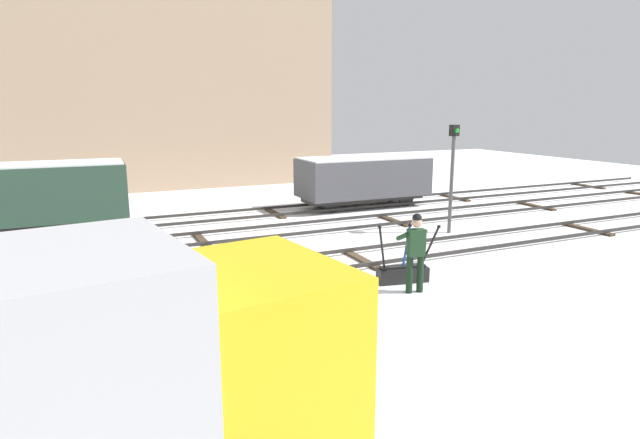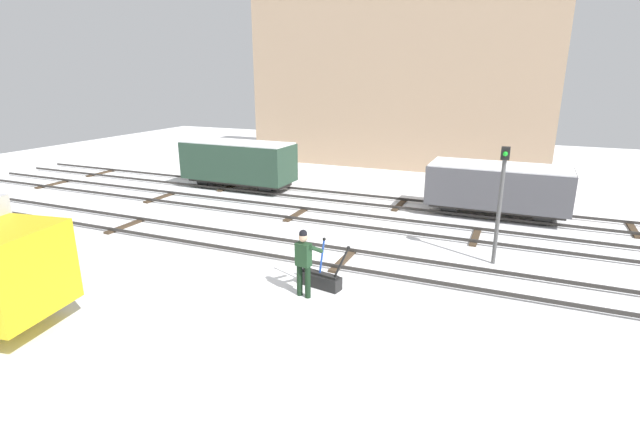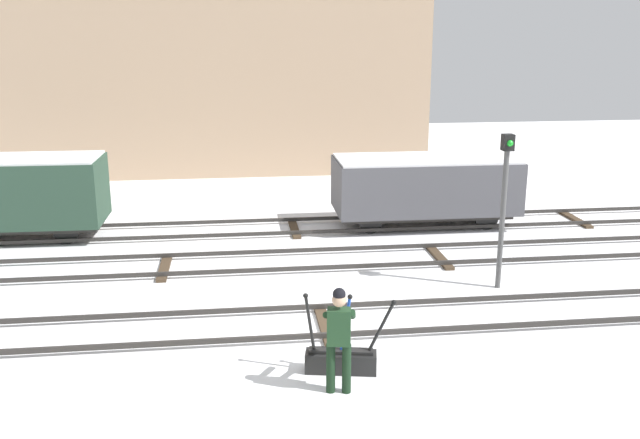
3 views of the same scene
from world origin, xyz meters
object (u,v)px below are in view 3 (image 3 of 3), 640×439
(switch_lever_frame, at_px, (341,358))
(freight_car_mid_siding, at_px, (425,186))
(freight_car_near_switch, at_px, (0,193))
(signal_post, at_px, (504,195))
(rail_worker, at_px, (339,333))

(switch_lever_frame, bearing_deg, freight_car_mid_siding, 77.22)
(freight_car_near_switch, bearing_deg, freight_car_mid_siding, 1.01)
(switch_lever_frame, relative_size, freight_car_mid_siding, 0.29)
(freight_car_near_switch, height_order, freight_car_mid_siding, freight_car_near_switch)
(signal_post, height_order, freight_car_mid_siding, signal_post)
(switch_lever_frame, distance_m, rail_worker, 1.06)
(rail_worker, relative_size, signal_post, 0.51)
(switch_lever_frame, distance_m, freight_car_near_switch, 12.25)
(signal_post, bearing_deg, switch_lever_frame, -139.42)
(rail_worker, distance_m, freight_car_mid_siding, 10.46)
(freight_car_near_switch, bearing_deg, switch_lever_frame, -46.31)
(rail_worker, relative_size, freight_car_mid_siding, 0.34)
(switch_lever_frame, relative_size, rail_worker, 0.86)
(freight_car_near_switch, distance_m, freight_car_mid_siding, 12.17)
(rail_worker, height_order, freight_car_near_switch, freight_car_near_switch)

